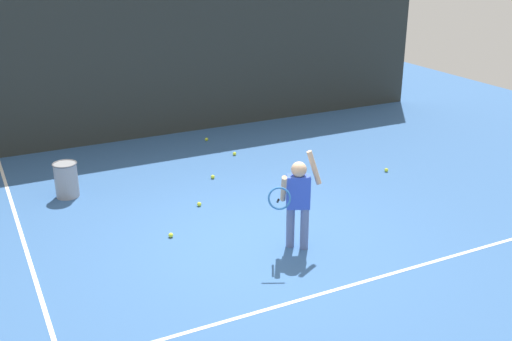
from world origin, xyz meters
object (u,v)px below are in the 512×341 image
Objects in this scene: tennis_player at (297,197)px; tennis_ball_1 at (235,154)px; tennis_ball_4 at (301,172)px; tennis_ball_6 at (386,170)px; tennis_ball_8 at (171,235)px; ball_hopper at (66,179)px; tennis_ball_0 at (207,139)px; tennis_ball_5 at (199,204)px; tennis_ball_7 at (213,177)px.

tennis_ball_1 is at bearing 103.12° from tennis_player.
tennis_ball_6 is (1.39, -0.59, 0.00)m from tennis_ball_4.
tennis_ball_8 is at bearing -155.49° from tennis_ball_4.
tennis_player is at bearing -52.59° from ball_hopper.
ball_hopper is 8.52× the size of tennis_ball_0.
tennis_ball_4 is (1.42, 2.31, -0.69)m from tennis_player.
tennis_ball_5 and tennis_ball_7 have the same top height.
tennis_ball_5 is 1.14m from tennis_ball_7.
tennis_ball_6 is 1.00× the size of tennis_ball_8.
tennis_ball_0 is (3.03, 1.63, -0.26)m from ball_hopper.
ball_hopper is 8.52× the size of tennis_ball_7.
tennis_ball_0 is at bearing 70.75° from tennis_ball_7.
ball_hopper reaches higher than tennis_ball_0.
tennis_player is 3.94m from ball_hopper.
tennis_ball_8 is (-1.39, 1.03, -0.69)m from tennis_player.
tennis_ball_4 is 1.53m from tennis_ball_7.
tennis_ball_0 is (0.65, 4.74, -0.69)m from tennis_player.
tennis_player is at bearing -102.16° from tennis_ball_1.
ball_hopper is 3.45m from tennis_ball_0.
tennis_ball_8 is (-4.20, -0.69, 0.00)m from tennis_ball_6.
tennis_ball_1 is 1.23m from tennis_ball_7.
tennis_ball_6 is (2.82, 1.72, -0.69)m from tennis_player.
tennis_ball_0 is at bearing 97.66° from tennis_ball_1.
tennis_ball_6 is at bearing 56.71° from tennis_player.
ball_hopper reaches higher than tennis_ball_5.
ball_hopper is at bearing 115.46° from tennis_ball_8.
tennis_ball_0 is 1.00× the size of tennis_ball_6.
tennis_ball_7 is (-0.68, -1.96, 0.00)m from tennis_ball_0.
tennis_player is 3.37m from tennis_ball_6.
tennis_player is 2.87m from tennis_ball_7.
tennis_ball_6 is (5.19, -1.39, -0.26)m from ball_hopper.
tennis_ball_1 is at bearing 50.67° from tennis_ball_8.
tennis_ball_5 is at bearing 135.04° from tennis_player.
tennis_ball_0 and tennis_ball_4 have the same top height.
ball_hopper is 5.38m from tennis_ball_6.
tennis_ball_6 is (2.16, -3.02, 0.00)m from tennis_ball_0.
tennis_ball_8 is at bearing -118.82° from tennis_ball_0.
tennis_ball_6 is at bearing -20.41° from tennis_ball_7.
tennis_ball_6 is at bearing -44.26° from tennis_ball_1.
tennis_ball_0 is at bearing 107.42° from tennis_player.
ball_hopper reaches higher than tennis_ball_6.
tennis_player is 20.46× the size of tennis_ball_5.
tennis_ball_4 is 1.00× the size of tennis_ball_8.
tennis_ball_5 is at bearing -166.89° from tennis_ball_4.
tennis_ball_4 is at bearing 13.11° from tennis_ball_5.
tennis_player reaches higher than tennis_ball_7.
ball_hopper reaches higher than tennis_ball_7.
tennis_player is at bearing -70.23° from tennis_ball_5.
tennis_ball_1 is 1.00× the size of tennis_ball_5.
tennis_ball_4 is 2.13m from tennis_ball_5.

